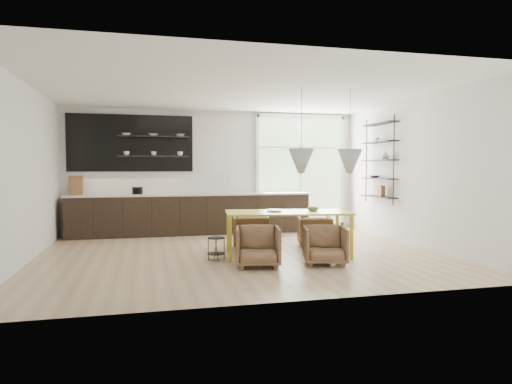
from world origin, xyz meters
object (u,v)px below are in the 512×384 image
Objects in this scene: armchair_back_right at (315,231)px; armchair_front_right at (325,245)px; dining_table at (287,214)px; armchair_back_left at (251,231)px; armchair_front_left at (258,246)px; wire_stool at (216,245)px.

armchair_back_right is 0.97× the size of armchair_front_right.
armchair_back_left is (-0.43, 0.94, -0.41)m from dining_table.
armchair_back_right is (1.24, -0.16, -0.02)m from armchair_back_left.
armchair_front_left is at bearing -126.55° from dining_table.
dining_table reaches higher than armchair_back_left.
dining_table is 3.43× the size of armchair_back_right.
wire_stool is (-1.63, 0.76, -0.06)m from armchair_front_right.
armchair_front_left is at bearing 59.14° from armchair_back_right.
armchair_front_left is at bearing 90.38° from armchair_back_left.
dining_table is at bearing 58.28° from armchair_back_right.
armchair_back_right is (0.81, 0.78, -0.43)m from dining_table.
armchair_back_left is 1.70m from armchair_front_left.
armchair_front_right is at bearing 88.85° from armchair_back_right.
armchair_back_right reaches higher than wire_stool.
armchair_back_right is 1.72× the size of wire_stool.
armchair_back_left is at bearing 128.75° from armchair_front_right.
armchair_front_left is (-1.52, -1.51, 0.02)m from armchair_back_right.
wire_stool is (-2.07, -0.84, -0.05)m from armchair_back_right.
armchair_front_right is at bearing -58.44° from dining_table.
armchair_front_right is 1.77× the size of wire_stool.
armchair_front_right is (0.36, -0.82, -0.42)m from dining_table.
wire_stool is at bearing -169.47° from dining_table.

